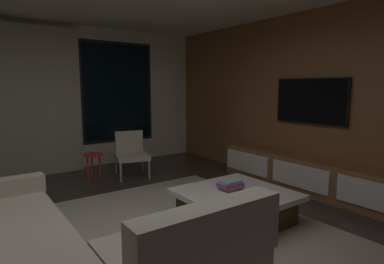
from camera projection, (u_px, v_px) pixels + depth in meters
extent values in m
plane|color=#332B26|center=(144.00, 250.00, 3.06)|extent=(9.20, 9.20, 0.00)
cube|color=silver|center=(49.00, 99.00, 5.81)|extent=(6.60, 0.12, 2.70)
cube|color=black|center=(118.00, 92.00, 6.50)|extent=(1.52, 0.02, 2.02)
cube|color=black|center=(118.00, 92.00, 6.48)|extent=(1.40, 0.03, 1.90)
cube|color=#BCB5A3|center=(17.00, 103.00, 5.35)|extent=(2.10, 0.12, 2.60)
cube|color=brown|center=(330.00, 101.00, 4.65)|extent=(0.12, 7.80, 2.70)
cube|color=#ADA391|center=(180.00, 244.00, 3.18)|extent=(3.20, 3.80, 0.01)
cube|color=beige|center=(14.00, 254.00, 2.42)|extent=(0.86, 2.42, 0.24)
cube|color=beige|center=(179.00, 259.00, 2.35)|extent=(1.07, 0.86, 0.24)
cube|color=beige|center=(210.00, 236.00, 2.02)|extent=(1.10, 0.20, 0.40)
cube|color=#412B15|center=(235.00, 209.00, 3.70)|extent=(1.00, 1.00, 0.30)
cube|color=white|center=(236.00, 194.00, 3.68)|extent=(1.16, 1.16, 0.06)
cube|color=#4D6455|center=(231.00, 189.00, 3.74)|extent=(0.23, 0.15, 0.02)
cube|color=#B76776|center=(231.00, 186.00, 3.76)|extent=(0.25, 0.21, 0.03)
cube|color=purple|center=(230.00, 184.00, 3.75)|extent=(0.28, 0.19, 0.02)
cube|color=#8DB9A3|center=(230.00, 182.00, 3.74)|extent=(0.24, 0.14, 0.03)
cylinder|color=#B2ADA0|center=(149.00, 169.00, 5.42)|extent=(0.04, 0.04, 0.36)
cylinder|color=#B2ADA0|center=(121.00, 171.00, 5.24)|extent=(0.04, 0.04, 0.36)
cylinder|color=#B2ADA0|center=(143.00, 162.00, 5.88)|extent=(0.04, 0.04, 0.36)
cylinder|color=#B2ADA0|center=(116.00, 165.00, 5.71)|extent=(0.04, 0.04, 0.36)
cube|color=beige|center=(132.00, 157.00, 5.54)|extent=(0.66, 0.68, 0.08)
cube|color=beige|center=(129.00, 141.00, 5.73)|extent=(0.49, 0.20, 0.38)
cylinder|color=red|center=(88.00, 168.00, 5.25)|extent=(0.03, 0.03, 0.46)
cylinder|color=red|center=(100.00, 167.00, 5.36)|extent=(0.03, 0.03, 0.46)
cylinder|color=red|center=(92.00, 166.00, 5.39)|extent=(0.03, 0.03, 0.46)
cylinder|color=red|center=(93.00, 155.00, 5.27)|extent=(0.32, 0.32, 0.02)
cube|color=brown|center=(309.00, 175.00, 4.72)|extent=(0.44, 3.10, 0.52)
cube|color=white|center=(375.00, 196.00, 3.74)|extent=(0.02, 0.93, 0.33)
cube|color=white|center=(299.00, 176.00, 4.58)|extent=(0.02, 0.93, 0.33)
cube|color=white|center=(247.00, 162.00, 5.42)|extent=(0.02, 0.93, 0.33)
cube|color=#352214|center=(365.00, 202.00, 4.03)|extent=(0.33, 0.68, 0.19)
cube|color=#6E79B9|center=(376.00, 205.00, 3.92)|extent=(0.03, 0.04, 0.18)
cube|color=teal|center=(365.00, 202.00, 4.03)|extent=(0.03, 0.04, 0.17)
cube|color=#C76475|center=(355.00, 200.00, 4.13)|extent=(0.03, 0.04, 0.15)
cube|color=#7A4C7E|center=(345.00, 198.00, 4.24)|extent=(0.03, 0.04, 0.14)
cube|color=black|center=(310.00, 101.00, 4.79)|extent=(0.04, 1.19, 0.68)
cube|color=black|center=(310.00, 101.00, 4.78)|extent=(0.05, 1.15, 0.64)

